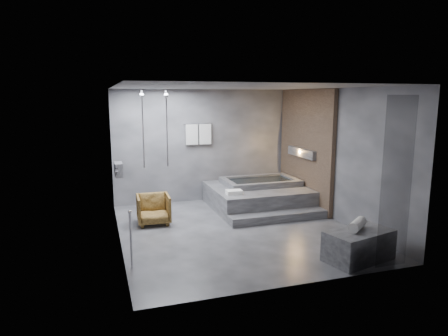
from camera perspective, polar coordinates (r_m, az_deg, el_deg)
name	(u,v)px	position (r m, az deg, el deg)	size (l,w,h in m)	color
room	(251,142)	(8.05, 3.94, 3.78)	(5.00, 5.04, 2.82)	#323235
tub_deck	(257,197)	(9.66, 4.79, -4.09)	(2.20, 2.00, 0.50)	#38383B
tub_step	(278,217)	(8.67, 7.79, -6.92)	(2.20, 0.36, 0.18)	#38383B
concrete_bench	(359,245)	(6.94, 18.68, -10.42)	(1.10, 0.61, 0.50)	#333436
driftwood_chair	(154,209)	(8.49, -10.04, -5.82)	(0.66, 0.68, 0.62)	#442D11
rolled_towel	(357,225)	(6.86, 18.51, -7.69)	(0.17, 0.17, 0.48)	white
deck_towel	(234,192)	(8.81, 1.46, -3.47)	(0.34, 0.25, 0.09)	white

